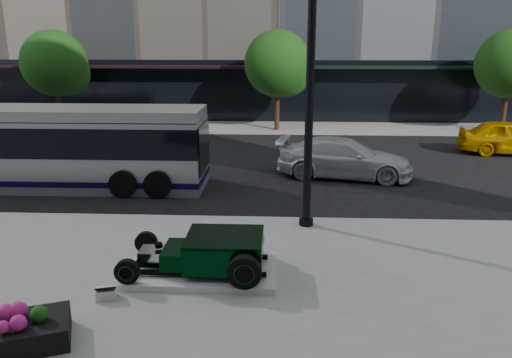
{
  "coord_description": "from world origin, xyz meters",
  "views": [
    {
      "loc": [
        1.15,
        -16.17,
        5.3
      ],
      "look_at": [
        0.46,
        -1.66,
        1.2
      ],
      "focal_mm": 35.0,
      "sensor_mm": 36.0,
      "label": 1
    }
  ],
  "objects_px": {
    "white_sedan": "(344,158)",
    "lamppost": "(309,105)",
    "transit_bus": "(41,147)",
    "flower_planter": "(4,334)",
    "hot_rod": "(215,251)",
    "yellow_taxi": "(512,137)"
  },
  "relations": [
    {
      "from": "flower_planter",
      "to": "white_sedan",
      "type": "distance_m",
      "value": 13.99
    },
    {
      "from": "hot_rod",
      "to": "white_sedan",
      "type": "bearing_deg",
      "value": 66.14
    },
    {
      "from": "transit_bus",
      "to": "white_sedan",
      "type": "bearing_deg",
      "value": 9.0
    },
    {
      "from": "flower_planter",
      "to": "lamppost",
      "type": "bearing_deg",
      "value": 48.27
    },
    {
      "from": "flower_planter",
      "to": "transit_bus",
      "type": "relative_size",
      "value": 0.2
    },
    {
      "from": "hot_rod",
      "to": "yellow_taxi",
      "type": "relative_size",
      "value": 0.68
    },
    {
      "from": "lamppost",
      "to": "white_sedan",
      "type": "bearing_deg",
      "value": 72.84
    },
    {
      "from": "transit_bus",
      "to": "white_sedan",
      "type": "relative_size",
      "value": 2.31
    },
    {
      "from": "white_sedan",
      "to": "yellow_taxi",
      "type": "xyz_separation_m",
      "value": [
        8.41,
        4.45,
        0.04
      ]
    },
    {
      "from": "lamppost",
      "to": "white_sedan",
      "type": "height_order",
      "value": "lamppost"
    },
    {
      "from": "lamppost",
      "to": "transit_bus",
      "type": "relative_size",
      "value": 0.62
    },
    {
      "from": "lamppost",
      "to": "flower_planter",
      "type": "height_order",
      "value": "lamppost"
    },
    {
      "from": "lamppost",
      "to": "white_sedan",
      "type": "xyz_separation_m",
      "value": [
        1.77,
        5.73,
        -2.8
      ]
    },
    {
      "from": "white_sedan",
      "to": "yellow_taxi",
      "type": "height_order",
      "value": "yellow_taxi"
    },
    {
      "from": "flower_planter",
      "to": "white_sedan",
      "type": "bearing_deg",
      "value": 58.54
    },
    {
      "from": "transit_bus",
      "to": "yellow_taxi",
      "type": "height_order",
      "value": "transit_bus"
    },
    {
      "from": "transit_bus",
      "to": "hot_rod",
      "type": "bearing_deg",
      "value": -44.56
    },
    {
      "from": "hot_rod",
      "to": "white_sedan",
      "type": "relative_size",
      "value": 0.61
    },
    {
      "from": "white_sedan",
      "to": "lamppost",
      "type": "bearing_deg",
      "value": 173.14
    },
    {
      "from": "transit_bus",
      "to": "yellow_taxi",
      "type": "distance_m",
      "value": 20.68
    },
    {
      "from": "lamppost",
      "to": "transit_bus",
      "type": "bearing_deg",
      "value": 157.54
    },
    {
      "from": "lamppost",
      "to": "flower_planter",
      "type": "distance_m",
      "value": 8.9
    }
  ]
}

